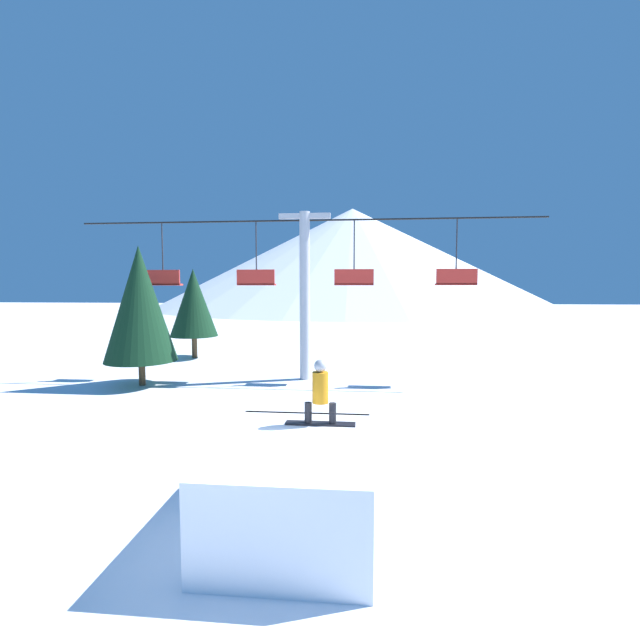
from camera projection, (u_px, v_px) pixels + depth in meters
name	position (u px, v px, depth m)	size (l,w,h in m)	color
ground_plane	(236.00, 556.00, 6.91)	(220.00, 220.00, 0.00)	white
mountain_ridge	(352.00, 258.00, 94.90)	(84.50, 84.50, 21.71)	silver
snow_ramp	(295.00, 485.00, 7.65)	(2.71, 3.52, 1.62)	white
snowboarder	(320.00, 392.00, 8.47)	(1.40, 0.32, 1.31)	black
chairlift	(305.00, 284.00, 19.98)	(21.65, 0.49, 7.85)	#B2B2B7
pine_tree_near	(140.00, 304.00, 18.79)	(3.11, 3.11, 6.19)	#4C3823
pine_tree_far	(194.00, 303.00, 26.27)	(2.89, 2.89, 5.51)	#4C3823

